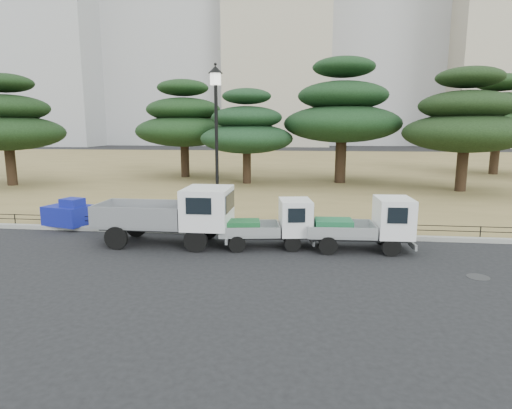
# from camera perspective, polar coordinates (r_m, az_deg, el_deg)

# --- Properties ---
(ground) EXTENTS (220.00, 220.00, 0.00)m
(ground) POSITION_cam_1_polar(r_m,az_deg,el_deg) (13.70, -1.02, -6.85)
(ground) COLOR black
(lawn) EXTENTS (120.00, 56.00, 0.15)m
(lawn) POSITION_cam_1_polar(r_m,az_deg,el_deg) (43.78, 4.55, 5.06)
(lawn) COLOR olive
(lawn) RESTS_ON ground
(curb) EXTENTS (120.00, 0.25, 0.16)m
(curb) POSITION_cam_1_polar(r_m,az_deg,el_deg) (16.16, 0.26, -3.88)
(curb) COLOR gray
(curb) RESTS_ON ground
(truck_large) EXTENTS (4.62, 1.88, 2.01)m
(truck_large) POSITION_cam_1_polar(r_m,az_deg,el_deg) (15.03, -11.02, -1.10)
(truck_large) COLOR black
(truck_large) RESTS_ON ground
(truck_kei_front) EXTENTS (3.25, 1.77, 1.63)m
(truck_kei_front) POSITION_cam_1_polar(r_m,az_deg,el_deg) (14.48, 2.27, -2.58)
(truck_kei_front) COLOR black
(truck_kei_front) RESTS_ON ground
(truck_kei_rear) EXTENTS (3.43, 1.60, 1.76)m
(truck_kei_rear) POSITION_cam_1_polar(r_m,az_deg,el_deg) (14.58, 14.60, -2.55)
(truck_kei_rear) COLOR black
(truck_kei_rear) RESTS_ON ground
(street_lamp) EXTENTS (0.54, 0.54, 6.08)m
(street_lamp) POSITION_cam_1_polar(r_m,az_deg,el_deg) (16.23, -5.33, 11.03)
(street_lamp) COLOR black
(street_lamp) RESTS_ON lawn
(pipe_fence) EXTENTS (38.00, 0.04, 0.40)m
(pipe_fence) POSITION_cam_1_polar(r_m,az_deg,el_deg) (16.22, 0.32, -2.52)
(pipe_fence) COLOR black
(pipe_fence) RESTS_ON lawn
(tarp_pile) EXTENTS (1.90, 1.58, 1.10)m
(tarp_pile) POSITION_cam_1_polar(r_m,az_deg,el_deg) (18.83, -23.74, -1.15)
(tarp_pile) COLOR #131C95
(tarp_pile) RESTS_ON lawn
(manhole) EXTENTS (0.60, 0.60, 0.01)m
(manhole) POSITION_cam_1_polar(r_m,az_deg,el_deg) (13.28, 27.50, -8.58)
(manhole) COLOR #2D2D30
(manhole) RESTS_ON ground
(pine_west_far) EXTENTS (7.26, 7.26, 7.33)m
(pine_west_far) POSITION_cam_1_polar(r_m,az_deg,el_deg) (33.23, -30.32, 9.50)
(pine_west_far) COLOR black
(pine_west_far) RESTS_ON lawn
(pine_west_near) EXTENTS (7.48, 7.48, 7.48)m
(pine_west_near) POSITION_cam_1_polar(r_m,az_deg,el_deg) (34.26, -9.60, 10.86)
(pine_west_near) COLOR black
(pine_west_near) RESTS_ON lawn
(pine_center_left) EXTENTS (6.37, 6.37, 6.48)m
(pine_center_left) POSITION_cam_1_polar(r_m,az_deg,el_deg) (29.85, -1.24, 10.01)
(pine_center_left) COLOR black
(pine_center_left) RESTS_ON lawn
(pine_center_right) EXTENTS (8.07, 8.07, 8.57)m
(pine_center_right) POSITION_cam_1_polar(r_m,az_deg,el_deg) (30.74, 11.43, 12.10)
(pine_center_right) COLOR black
(pine_center_right) RESTS_ON lawn
(pine_east_near) EXTENTS (7.31, 7.31, 7.39)m
(pine_east_near) POSITION_cam_1_polar(r_m,az_deg,el_deg) (28.98, 26.20, 10.00)
(pine_east_near) COLOR black
(pine_east_near) RESTS_ON lawn
(pine_east_far) EXTENTS (8.10, 8.10, 8.14)m
(pine_east_far) POSITION_cam_1_polar(r_m,az_deg,el_deg) (40.93, 29.61, 10.10)
(pine_east_far) COLOR black
(pine_east_far) RESTS_ON lawn
(tower_center_left) EXTENTS (22.00, 20.00, 55.00)m
(tower_center_left) POSITION_cam_1_polar(r_m,az_deg,el_deg) (100.96, 3.14, 23.71)
(tower_center_left) COLOR #AAA08C
(tower_center_left) RESTS_ON ground
(tower_east) EXTENTS (20.00, 18.00, 48.00)m
(tower_east) POSITION_cam_1_polar(r_m,az_deg,el_deg) (104.28, 30.26, 19.99)
(tower_east) COLOR #AAA08C
(tower_east) RESTS_ON ground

